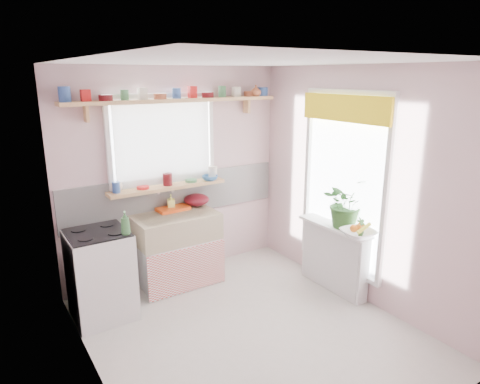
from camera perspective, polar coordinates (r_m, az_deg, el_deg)
room at (r=4.83m, az=2.14°, el=3.09°), size 3.20×3.20×3.20m
sink_unit at (r=5.09m, az=-8.38°, el=-7.50°), size 0.95×0.65×1.11m
cooker at (r=4.59m, az=-18.08°, el=-10.40°), size 0.58×0.58×0.93m
radiator_ledge at (r=5.05m, az=12.42°, el=-8.34°), size 0.22×0.95×0.78m
windowsill at (r=5.03m, az=-9.59°, el=0.68°), size 1.40×0.22×0.04m
pine_shelf at (r=4.93m, az=-8.42°, el=12.00°), size 2.52×0.24×0.04m
shelf_crockery at (r=4.91m, az=-8.65°, el=12.85°), size 2.47×0.11×0.12m
sill_crockery at (r=5.01m, az=-9.63°, el=1.53°), size 1.35×0.11×0.12m
dish_tray at (r=5.14m, az=-9.08°, el=-2.13°), size 0.38×0.30×0.04m
colander at (r=5.25m, az=-5.83°, el=-1.02°), size 0.38×0.38×0.14m
jade_plant at (r=4.79m, az=13.88°, el=-1.37°), size 0.58×0.52×0.56m
fruit_bowl at (r=4.58m, az=15.49°, el=-5.38°), size 0.39×0.39×0.08m
herb_pot at (r=4.58m, az=15.81°, el=-4.55°), size 0.11×0.08×0.21m
soap_bottle_sink at (r=5.11m, az=-9.17°, el=-1.34°), size 0.11×0.11×0.19m
sill_cup at (r=4.87m, az=-16.13°, el=0.68°), size 0.13×0.13×0.10m
sill_bowl at (r=5.18m, az=-4.04°, el=1.88°), size 0.24×0.24×0.06m
shelf_vase at (r=5.39m, az=2.11°, el=13.36°), size 0.17×0.17×0.14m
cooker_bottle at (r=4.23m, az=-15.05°, el=-4.01°), size 0.12×0.12×0.23m
fruit at (r=4.57m, az=15.53°, el=-4.61°), size 0.20×0.14×0.10m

